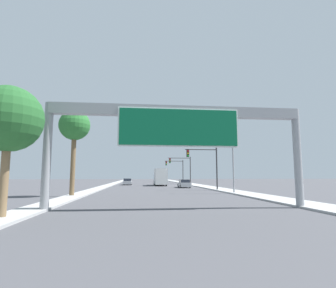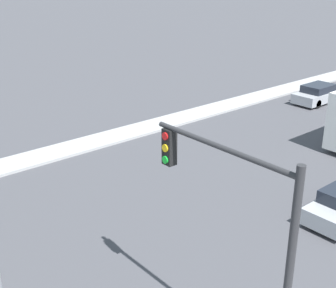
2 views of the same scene
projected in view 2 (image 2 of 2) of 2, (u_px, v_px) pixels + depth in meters
The scene contains 3 objects.
median_strip_left at pixel (270, 94), 37.56m from camera, with size 2.00×120.00×0.15m.
car_mid_right at pixel (319, 94), 35.34m from camera, with size 1.86×4.60×1.41m.
traffic_light_near_intersection at pixel (241, 219), 11.46m from camera, with size 4.68×0.32×6.13m.
Camera 2 is at (13.44, 30.16, 10.08)m, focal length 50.00 mm.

